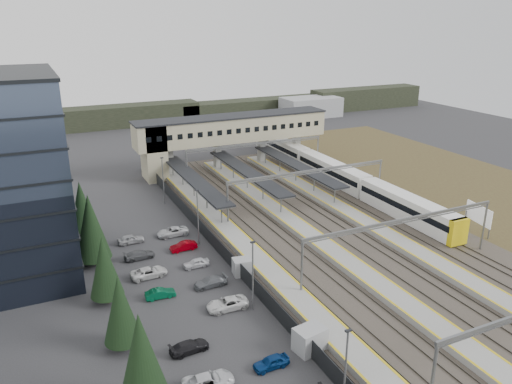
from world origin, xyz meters
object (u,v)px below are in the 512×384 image
relay_cabin_near (310,339)px  footbridge (220,133)px  relay_cabin_far (242,267)px  billboard (479,215)px  train (334,172)px

relay_cabin_near → footbridge: 60.66m
relay_cabin_near → relay_cabin_far: relay_cabin_near is taller
relay_cabin_near → footbridge: size_ratio=0.08×
relay_cabin_far → relay_cabin_near: bearing=-90.4°
relay_cabin_far → billboard: billboard is taller
relay_cabin_far → billboard: 36.07m
relay_cabin_near → train: (30.06, 41.62, 0.95)m
relay_cabin_far → footbridge: size_ratio=0.06×
footbridge → relay_cabin_far: bearing=-107.8°
relay_cabin_near → relay_cabin_far: (0.13, 16.33, -0.18)m
billboard → train: bearing=101.7°
train → billboard: (5.93, -28.62, 0.78)m
relay_cabin_far → billboard: (35.86, -3.33, 1.91)m
train → billboard: bearing=-78.3°
footbridge → billboard: bearing=-64.1°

